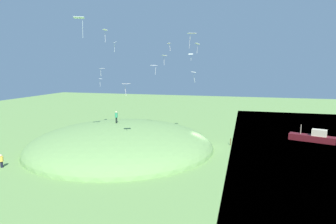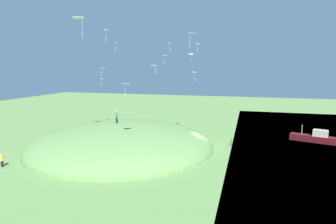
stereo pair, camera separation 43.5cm
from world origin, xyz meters
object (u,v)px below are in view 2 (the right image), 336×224
at_px(kite_4, 192,34).
at_px(kite_10, 164,56).
at_px(kite_6, 102,79).
at_px(kite_11, 198,44).
at_px(person_with_child, 2,159).
at_px(kite_9, 194,73).
at_px(kite_2, 154,66).
at_px(kite_0, 79,19).
at_px(kite_3, 191,54).
at_px(kite_8, 125,84).
at_px(mooring_post, 231,142).
at_px(boat_on_lake, 314,138).
at_px(kite_1, 169,44).
at_px(kite_7, 102,69).
at_px(kite_5, 115,43).
at_px(person_on_hilltop, 117,115).
at_px(kite_12, 106,31).

xyz_separation_m(kite_4, kite_10, (4.53, -2.82, -2.65)).
xyz_separation_m(kite_6, kite_11, (-20.49, 9.10, 5.56)).
bearing_deg(person_with_child, kite_6, -119.72).
bearing_deg(kite_9, kite_2, 47.97).
relative_size(kite_0, kite_3, 1.90).
distance_m(kite_0, kite_8, 8.67).
height_order(kite_9, mooring_post, kite_9).
xyz_separation_m(kite_4, kite_8, (6.31, 7.06, -6.23)).
distance_m(boat_on_lake, kite_8, 32.40).
bearing_deg(kite_11, person_with_child, 35.66).
distance_m(boat_on_lake, kite_11, 24.47).
relative_size(kite_1, kite_3, 1.01).
relative_size(kite_3, kite_4, 0.59).
bearing_deg(mooring_post, kite_7, 14.19).
height_order(boat_on_lake, kite_10, kite_10).
bearing_deg(person_with_child, kite_4, 179.44).
xyz_separation_m(kite_5, kite_6, (7.62, -9.24, -5.98)).
xyz_separation_m(kite_8, kite_9, (-5.61, -12.99, 1.16)).
bearing_deg(kite_7, kite_11, -170.07).
height_order(kite_2, kite_9, kite_2).
relative_size(kite_9, kite_10, 1.14).
distance_m(kite_4, kite_5, 13.36).
height_order(kite_3, kite_11, kite_11).
bearing_deg(mooring_post, person_on_hilltop, 16.20).
relative_size(kite_5, kite_6, 0.99).
relative_size(kite_0, kite_9, 1.28).
xyz_separation_m(kite_3, kite_4, (-1.81, 9.00, 2.20)).
height_order(kite_7, kite_8, kite_7).
xyz_separation_m(kite_2, mooring_post, (-10.53, -5.66, -11.61)).
bearing_deg(kite_1, kite_12, -8.86).
height_order(kite_8, mooring_post, kite_8).
bearing_deg(kite_4, kite_5, -16.86).
relative_size(kite_7, mooring_post, 1.04).
height_order(person_on_hilltop, kite_8, kite_8).
bearing_deg(person_with_child, kite_11, -172.77).
relative_size(kite_2, kite_6, 0.85).
bearing_deg(boat_on_lake, kite_11, -137.22).
relative_size(person_on_hilltop, kite_4, 0.95).
distance_m(kite_0, kite_7, 12.41).
relative_size(boat_on_lake, kite_9, 4.17).
relative_size(person_on_hilltop, kite_10, 1.24).
bearing_deg(kite_5, boat_on_lake, -164.74).
relative_size(person_on_hilltop, mooring_post, 1.68).
bearing_deg(person_on_hilltop, mooring_post, 133.63).
relative_size(kite_3, kite_10, 0.77).
bearing_deg(boat_on_lake, kite_5, -146.72).
distance_m(person_with_child, kite_3, 30.63).
bearing_deg(kite_5, kite_11, -179.37).
bearing_deg(kite_3, kite_2, 66.54).
distance_m(kite_6, kite_12, 12.39).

